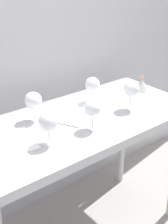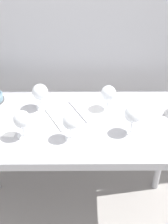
{
  "view_description": "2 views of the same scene",
  "coord_description": "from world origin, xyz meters",
  "px_view_note": "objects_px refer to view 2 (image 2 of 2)",
  "views": [
    {
      "loc": [
        -0.98,
        -1.27,
        1.72
      ],
      "look_at": [
        0.01,
        -0.04,
        0.95
      ],
      "focal_mm": 51.2,
      "sensor_mm": 36.0,
      "label": 1
    },
    {
      "loc": [
        0.05,
        -1.45,
        2.09
      ],
      "look_at": [
        0.06,
        -0.03,
        0.99
      ],
      "focal_mm": 51.7,
      "sensor_mm": 36.0,
      "label": 2
    }
  ],
  "objects_px": {
    "open_notebook": "(77,112)",
    "tasting_sheet_upper": "(140,106)",
    "wine_glass_far_right": "(108,94)",
    "wine_glass_far_left": "(40,93)",
    "wine_glass_near_center": "(71,122)",
    "wine_glass_near_right": "(133,115)",
    "wine_glass_near_left": "(22,120)",
    "tasting_sheet_lower": "(5,123)"
  },
  "relations": [
    {
      "from": "wine_glass_near_right",
      "to": "wine_glass_far_left",
      "type": "bearing_deg",
      "value": 156.35
    },
    {
      "from": "wine_glass_near_left",
      "to": "open_notebook",
      "type": "height_order",
      "value": "wine_glass_near_left"
    },
    {
      "from": "wine_glass_near_left",
      "to": "wine_glass_far_right",
      "type": "height_order",
      "value": "wine_glass_near_left"
    },
    {
      "from": "wine_glass_far_left",
      "to": "tasting_sheet_lower",
      "type": "height_order",
      "value": "wine_glass_far_left"
    },
    {
      "from": "wine_glass_near_right",
      "to": "open_notebook",
      "type": "bearing_deg",
      "value": 149.9
    },
    {
      "from": "wine_glass_near_left",
      "to": "tasting_sheet_lower",
      "type": "distance_m",
      "value": 0.21
    },
    {
      "from": "wine_glass_near_center",
      "to": "tasting_sheet_upper",
      "type": "xyz_separation_m",
      "value": [
        0.42,
        0.29,
        -0.11
      ]
    },
    {
      "from": "tasting_sheet_upper",
      "to": "wine_glass_far_left",
      "type": "bearing_deg",
      "value": -174.65
    },
    {
      "from": "wine_glass_near_right",
      "to": "open_notebook",
      "type": "relative_size",
      "value": 0.45
    },
    {
      "from": "wine_glass_near_left",
      "to": "tasting_sheet_upper",
      "type": "relative_size",
      "value": 0.79
    },
    {
      "from": "tasting_sheet_upper",
      "to": "wine_glass_near_center",
      "type": "bearing_deg",
      "value": -141.26
    },
    {
      "from": "wine_glass_near_center",
      "to": "wine_glass_near_right",
      "type": "distance_m",
      "value": 0.34
    },
    {
      "from": "wine_glass_far_right",
      "to": "tasting_sheet_lower",
      "type": "height_order",
      "value": "wine_glass_far_right"
    },
    {
      "from": "wine_glass_near_right",
      "to": "open_notebook",
      "type": "distance_m",
      "value": 0.37
    },
    {
      "from": "wine_glass_far_right",
      "to": "open_notebook",
      "type": "xyz_separation_m",
      "value": [
        -0.19,
        -0.04,
        -0.11
      ]
    },
    {
      "from": "wine_glass_near_right",
      "to": "tasting_sheet_lower",
      "type": "bearing_deg",
      "value": 173.25
    },
    {
      "from": "wine_glass_far_right",
      "to": "wine_glass_near_right",
      "type": "distance_m",
      "value": 0.24
    },
    {
      "from": "wine_glass_near_right",
      "to": "wine_glass_far_left",
      "type": "height_order",
      "value": "wine_glass_near_right"
    },
    {
      "from": "wine_glass_far_left",
      "to": "wine_glass_far_right",
      "type": "bearing_deg",
      "value": -2.32
    },
    {
      "from": "tasting_sheet_lower",
      "to": "wine_glass_far_left",
      "type": "bearing_deg",
      "value": 45.94
    },
    {
      "from": "wine_glass_near_center",
      "to": "wine_glass_far_left",
      "type": "height_order",
      "value": "wine_glass_far_left"
    },
    {
      "from": "wine_glass_far_left",
      "to": "tasting_sheet_upper",
      "type": "relative_size",
      "value": 0.79
    },
    {
      "from": "wine_glass_near_left",
      "to": "wine_glass_far_right",
      "type": "xyz_separation_m",
      "value": [
        0.48,
        0.24,
        0.0
      ]
    },
    {
      "from": "tasting_sheet_upper",
      "to": "tasting_sheet_lower",
      "type": "bearing_deg",
      "value": -164.84
    },
    {
      "from": "open_notebook",
      "to": "tasting_sheet_upper",
      "type": "bearing_deg",
      "value": -18.77
    },
    {
      "from": "wine_glass_far_left",
      "to": "open_notebook",
      "type": "height_order",
      "value": "wine_glass_far_left"
    },
    {
      "from": "wine_glass_near_right",
      "to": "tasting_sheet_lower",
      "type": "height_order",
      "value": "wine_glass_near_right"
    },
    {
      "from": "open_notebook",
      "to": "tasting_sheet_upper",
      "type": "relative_size",
      "value": 1.85
    },
    {
      "from": "wine_glass_far_right",
      "to": "wine_glass_far_left",
      "type": "distance_m",
      "value": 0.41
    },
    {
      "from": "wine_glass_near_left",
      "to": "open_notebook",
      "type": "distance_m",
      "value": 0.37
    },
    {
      "from": "open_notebook",
      "to": "tasting_sheet_upper",
      "type": "height_order",
      "value": "open_notebook"
    },
    {
      "from": "wine_glass_far_left",
      "to": "open_notebook",
      "type": "distance_m",
      "value": 0.25
    },
    {
      "from": "wine_glass_near_left",
      "to": "wine_glass_near_center",
      "type": "height_order",
      "value": "wine_glass_near_left"
    },
    {
      "from": "open_notebook",
      "to": "tasting_sheet_lower",
      "type": "bearing_deg",
      "value": 164.47
    },
    {
      "from": "wine_glass_near_center",
      "to": "open_notebook",
      "type": "xyz_separation_m",
      "value": [
        0.03,
        0.23,
        -0.11
      ]
    },
    {
      "from": "wine_glass_near_left",
      "to": "open_notebook",
      "type": "bearing_deg",
      "value": 35.57
    },
    {
      "from": "wine_glass_near_center",
      "to": "tasting_sheet_upper",
      "type": "bearing_deg",
      "value": 34.45
    },
    {
      "from": "wine_glass_far_right",
      "to": "wine_glass_far_left",
      "type": "xyz_separation_m",
      "value": [
        -0.41,
        0.02,
        -0.0
      ]
    },
    {
      "from": "wine_glass_far_right",
      "to": "open_notebook",
      "type": "bearing_deg",
      "value": -169.19
    },
    {
      "from": "wine_glass_near_center",
      "to": "tasting_sheet_upper",
      "type": "distance_m",
      "value": 0.52
    },
    {
      "from": "wine_glass_far_right",
      "to": "wine_glass_near_right",
      "type": "height_order",
      "value": "wine_glass_near_right"
    },
    {
      "from": "wine_glass_near_left",
      "to": "tasting_sheet_lower",
      "type": "relative_size",
      "value": 0.69
    }
  ]
}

